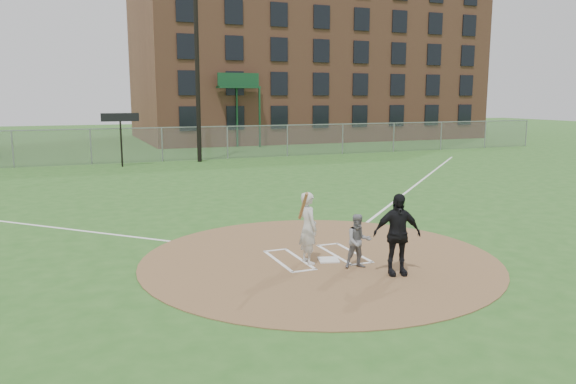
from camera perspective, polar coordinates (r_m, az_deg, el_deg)
name	(u,v)px	position (r m, az deg, el deg)	size (l,w,h in m)	color
ground	(320,259)	(13.38, 3.22, -6.83)	(140.00, 140.00, 0.00)	#2A5B1F
dirt_circle	(320,259)	(13.38, 3.22, -6.79)	(8.40, 8.40, 0.02)	brown
home_plate	(329,260)	(13.22, 4.14, -6.89)	(0.46, 0.46, 0.03)	white
foul_line_first	(418,184)	(25.47, 13.02, 0.85)	(0.10, 24.00, 0.01)	white
catcher	(358,241)	(12.59, 7.17, -4.98)	(0.59, 0.46, 1.22)	gray
umpire	(397,234)	(12.20, 11.01, -4.23)	(1.04, 0.43, 1.77)	black
batters_boxes	(317,257)	(13.51, 2.95, -6.57)	(2.08, 1.88, 0.01)	white
batter_at_plate	(308,228)	(12.79, 2.05, -3.64)	(0.59, 1.02, 1.78)	silver
outfield_fence	(162,144)	(34.17, -12.66, 4.75)	(56.08, 0.08, 2.03)	slate
brick_warehouse	(303,57)	(54.15, 1.55, 13.57)	(30.00, 17.17, 15.00)	#945940
light_pole	(197,47)	(33.57, -9.26, 14.34)	(1.20, 0.30, 12.22)	black
scoreboard_sign	(120,123)	(31.98, -16.67, 6.73)	(2.00, 0.10, 2.93)	black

